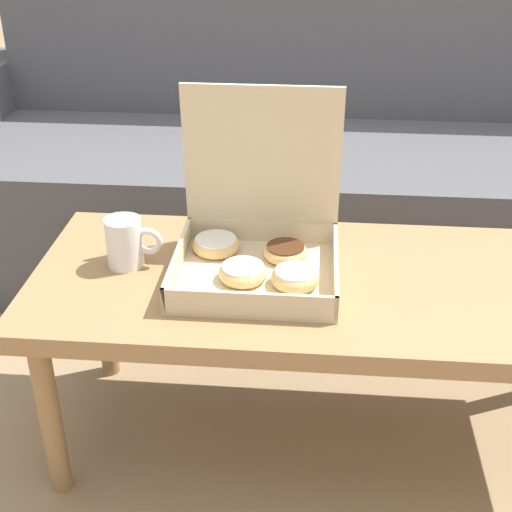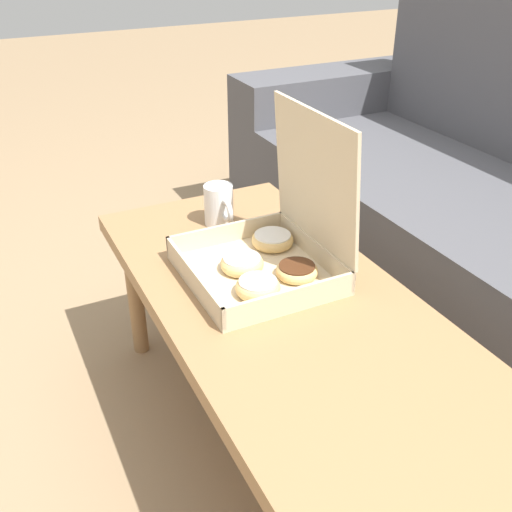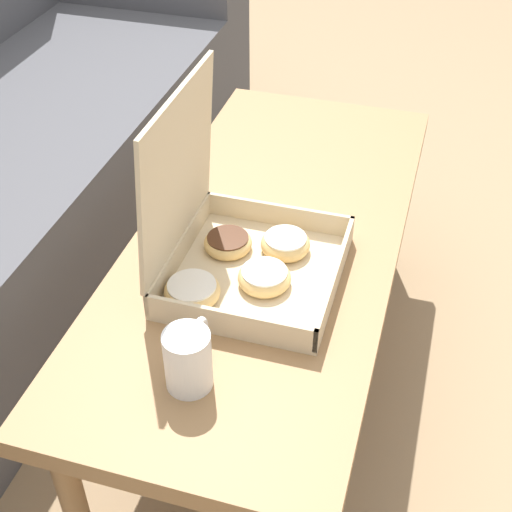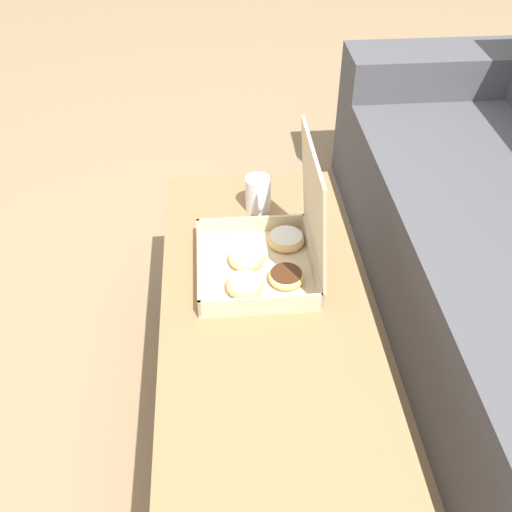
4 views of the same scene
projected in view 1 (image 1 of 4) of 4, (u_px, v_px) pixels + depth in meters
The scene contains 5 objects.
ground_plane at pixel (315, 413), 1.70m from camera, with size 12.00×12.00×0.00m, color #937756.
couch at pixel (323, 166), 2.25m from camera, with size 2.56×0.80×0.93m.
coffee_table at pixel (322, 296), 1.45m from camera, with size 1.18×0.51×0.42m.
pastry_box at pixel (258, 241), 1.43m from camera, with size 0.32×0.30×0.36m.
coffee_mug at pixel (126, 242), 1.45m from camera, with size 0.12×0.07×0.11m.
Camera 1 is at (-0.03, -1.31, 1.16)m, focal length 50.00 mm.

